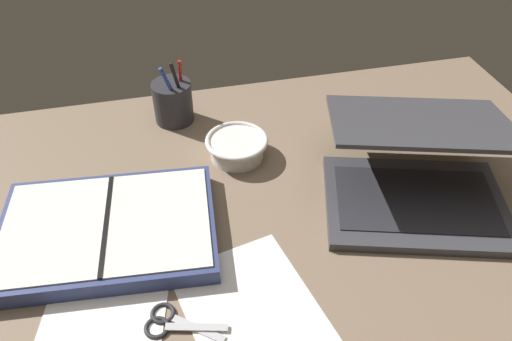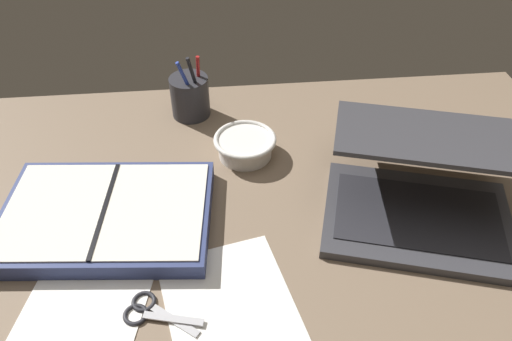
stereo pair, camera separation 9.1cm
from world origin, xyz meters
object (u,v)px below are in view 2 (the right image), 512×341
pen_cup (190,96)px  planner (107,215)px  scissors (148,311)px  laptop (422,191)px  bowl (245,145)px

pen_cup → planner: size_ratio=0.41×
planner → scissors: 21.53cm
pen_cup → scissors: bearing=-97.4°
laptop → pen_cup: bearing=155.7°
bowl → pen_cup: pen_cup is taller
bowl → planner: (-26.48, -16.93, -0.77)cm
pen_cup → planner: 36.70cm
planner → bowl: bearing=37.8°
laptop → planner: laptop is taller
laptop → pen_cup: 55.05cm
bowl → scissors: (-18.08, -36.69, -2.25)cm
planner → scissors: bearing=-61.8°
laptop → bowl: 36.33cm
pen_cup → scissors: pen_cup is taller
laptop → planner: (-56.88, 2.78, -3.50)cm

